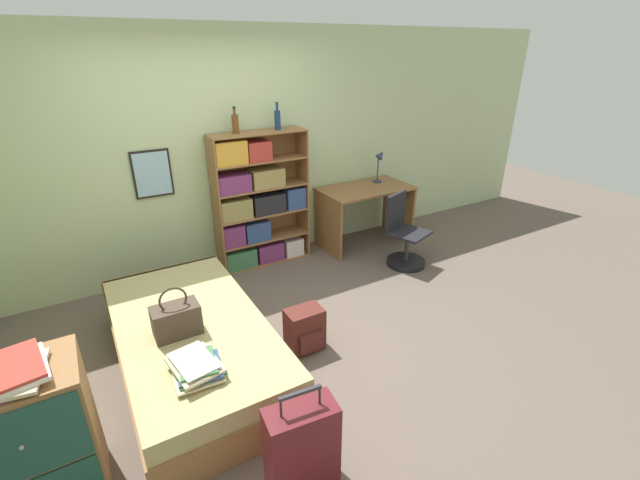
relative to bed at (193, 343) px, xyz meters
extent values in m
plane|color=#66564C|center=(0.72, -0.02, -0.21)|extent=(14.00, 14.00, 0.00)
cube|color=beige|center=(0.72, 1.63, 1.09)|extent=(10.00, 0.06, 2.60)
cube|color=black|center=(0.14, 1.59, 0.99)|extent=(0.38, 0.02, 0.48)
cube|color=#99C1D6|center=(0.14, 1.58, 0.99)|extent=(0.34, 0.01, 0.44)
cube|color=olive|center=(0.00, -0.02, -0.07)|extent=(1.08, 2.08, 0.27)
cube|color=tan|center=(0.00, -0.02, 0.14)|extent=(1.05, 2.05, 0.15)
cube|color=olive|center=(0.00, 1.00, 0.00)|extent=(1.08, 0.04, 0.43)
cube|color=#47382D|center=(-0.11, -0.12, 0.33)|extent=(0.34, 0.19, 0.24)
torus|color=#47382D|center=(-0.11, -0.12, 0.51)|extent=(0.20, 0.02, 0.20)
cube|color=gold|center=(-0.10, -0.63, 0.22)|extent=(0.21, 0.29, 0.02)
cube|color=beige|center=(-0.12, -0.62, 0.24)|extent=(0.32, 0.36, 0.01)
cube|color=#427A4C|center=(-0.10, -0.62, 0.26)|extent=(0.30, 0.28, 0.01)
cube|color=#334C84|center=(-0.10, -0.63, 0.27)|extent=(0.32, 0.33, 0.02)
cube|color=beige|center=(-0.12, -0.61, 0.29)|extent=(0.33, 0.39, 0.02)
cube|color=#427A4C|center=(-0.10, -0.62, 0.31)|extent=(0.27, 0.31, 0.02)
cube|color=silver|center=(-0.12, -0.60, 0.32)|extent=(0.28, 0.37, 0.01)
cube|color=#5B191E|center=(0.26, -1.36, 0.08)|extent=(0.42, 0.24, 0.59)
cylinder|color=#2D2D33|center=(0.15, -1.35, 0.44)|extent=(0.01, 0.01, 0.12)
cylinder|color=#2D2D33|center=(0.37, -1.37, 0.44)|extent=(0.01, 0.01, 0.12)
cube|color=#2D2D33|center=(0.26, -1.36, 0.50)|extent=(0.24, 0.05, 0.02)
cube|color=olive|center=(-1.01, -0.73, 0.24)|extent=(0.59, 0.45, 0.91)
cube|color=#1E4C42|center=(-1.01, -0.96, 0.46)|extent=(0.55, 0.01, 0.41)
sphere|color=#B2A893|center=(-1.01, -0.97, 0.46)|extent=(0.02, 0.02, 0.02)
cube|color=#7A336B|center=(-1.00, -0.76, 0.70)|extent=(0.22, 0.34, 0.01)
cube|color=beige|center=(-1.00, -0.77, 0.72)|extent=(0.33, 0.38, 0.02)
cube|color=silver|center=(-0.98, -0.77, 0.74)|extent=(0.33, 0.36, 0.02)
cube|color=#B2382D|center=(-1.01, -0.75, 0.76)|extent=(0.35, 0.39, 0.02)
cube|color=olive|center=(0.71, 1.43, 0.56)|extent=(0.02, 0.31, 1.54)
cube|color=olive|center=(1.77, 1.43, 0.56)|extent=(0.02, 0.31, 1.54)
cube|color=olive|center=(1.24, 1.58, 0.56)|extent=(1.07, 0.01, 1.54)
cube|color=olive|center=(1.24, 1.43, -0.20)|extent=(1.04, 0.31, 0.02)
cube|color=olive|center=(1.24, 1.43, 0.10)|extent=(1.04, 0.31, 0.02)
cube|color=olive|center=(1.24, 1.43, 0.41)|extent=(1.04, 0.31, 0.02)
cube|color=olive|center=(1.24, 1.43, 0.71)|extent=(1.04, 0.31, 0.02)
cube|color=olive|center=(1.24, 1.43, 1.02)|extent=(1.04, 0.31, 0.02)
cube|color=olive|center=(1.24, 1.43, 1.32)|extent=(1.04, 0.31, 0.02)
cube|color=#427A4C|center=(0.91, 1.41, -0.08)|extent=(0.36, 0.23, 0.22)
cube|color=#7A336B|center=(1.28, 1.41, -0.08)|extent=(0.32, 0.23, 0.22)
cube|color=silver|center=(1.59, 1.41, -0.09)|extent=(0.23, 0.23, 0.21)
cube|color=#7A336B|center=(0.85, 1.41, 0.23)|extent=(0.24, 0.23, 0.24)
cube|color=#334C84|center=(1.14, 1.41, 0.22)|extent=(0.29, 0.23, 0.23)
cube|color=#99894C|center=(0.90, 1.41, 0.53)|extent=(0.35, 0.23, 0.22)
cube|color=#232328|center=(1.30, 1.41, 0.52)|extent=(0.38, 0.23, 0.22)
cube|color=#334C84|center=(1.63, 1.41, 0.54)|extent=(0.23, 0.23, 0.25)
cube|color=#7A336B|center=(0.91, 1.41, 0.82)|extent=(0.36, 0.23, 0.19)
cube|color=#99894C|center=(1.30, 1.41, 0.82)|extent=(0.37, 0.23, 0.20)
cube|color=gold|center=(0.90, 1.41, 1.15)|extent=(0.34, 0.23, 0.24)
cube|color=#B2382D|center=(1.21, 1.41, 1.14)|extent=(0.26, 0.23, 0.21)
cylinder|color=brown|center=(1.01, 1.45, 1.43)|extent=(0.07, 0.07, 0.19)
cylinder|color=brown|center=(1.01, 1.45, 1.55)|extent=(0.03, 0.03, 0.06)
cylinder|color=#232328|center=(1.01, 1.45, 1.59)|extent=(0.03, 0.03, 0.02)
cylinder|color=navy|center=(1.48, 1.43, 1.43)|extent=(0.07, 0.07, 0.20)
cylinder|color=navy|center=(1.48, 1.43, 1.57)|extent=(0.03, 0.03, 0.06)
cylinder|color=#232328|center=(1.48, 1.43, 1.61)|extent=(0.03, 0.03, 0.02)
cube|color=olive|center=(2.57, 1.25, 0.54)|extent=(1.15, 0.66, 0.02)
cube|color=olive|center=(2.02, 1.25, 0.16)|extent=(0.03, 0.62, 0.73)
cube|color=olive|center=(3.13, 1.25, 0.16)|extent=(0.03, 0.62, 0.73)
cylinder|color=navy|center=(2.85, 1.38, 0.56)|extent=(0.12, 0.12, 0.02)
cylinder|color=navy|center=(2.85, 1.38, 0.72)|extent=(0.02, 0.02, 0.31)
cone|color=navy|center=(2.88, 1.38, 0.90)|extent=(0.15, 0.11, 0.15)
cylinder|color=black|center=(2.65, 0.49, -0.18)|extent=(0.45, 0.45, 0.06)
cylinder|color=#333338|center=(2.65, 0.49, -0.01)|extent=(0.05, 0.05, 0.39)
cube|color=black|center=(2.65, 0.49, 0.20)|extent=(0.52, 0.52, 0.03)
cube|color=black|center=(2.58, 0.67, 0.42)|extent=(0.36, 0.16, 0.42)
cube|color=#56231E|center=(0.87, -0.26, -0.02)|extent=(0.31, 0.21, 0.38)
cube|color=#56231E|center=(0.87, -0.38, -0.08)|extent=(0.22, 0.03, 0.17)
camera|label=1|loc=(-0.52, -2.90, 2.17)|focal=24.00mm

